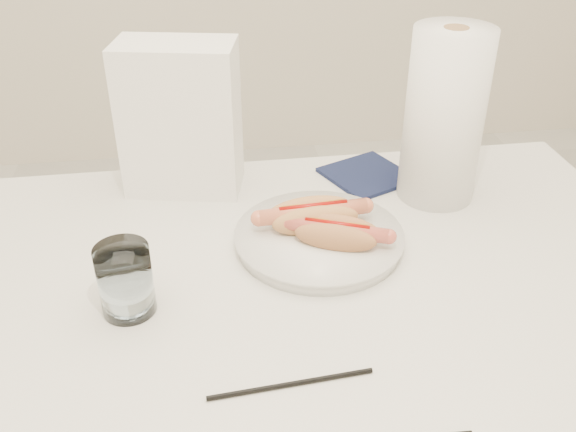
{
  "coord_description": "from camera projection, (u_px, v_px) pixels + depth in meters",
  "views": [
    {
      "loc": [
        -0.08,
        -0.68,
        1.3
      ],
      "look_at": [
        0.03,
        0.08,
        0.82
      ],
      "focal_mm": 39.9,
      "sensor_mm": 36.0,
      "label": 1
    }
  ],
  "objects": [
    {
      "name": "plate",
      "position": [
        319.0,
        240.0,
        0.96
      ],
      "size": [
        0.3,
        0.3,
        0.02
      ],
      "primitive_type": "cylinder",
      "rotation": [
        0.0,
        0.0,
        -0.28
      ],
      "color": "white",
      "rests_on": "table"
    },
    {
      "name": "napkin_box",
      "position": [
        180.0,
        119.0,
        1.06
      ],
      "size": [
        0.21,
        0.14,
        0.25
      ],
      "primitive_type": "cube",
      "rotation": [
        0.0,
        0.0,
        -0.21
      ],
      "color": "white",
      "rests_on": "table"
    },
    {
      "name": "table",
      "position": [
        274.0,
        327.0,
        0.9
      ],
      "size": [
        1.2,
        0.8,
        0.75
      ],
      "color": "silver",
      "rests_on": "ground"
    },
    {
      "name": "hotdog_right",
      "position": [
        337.0,
        233.0,
        0.92
      ],
      "size": [
        0.15,
        0.1,
        0.04
      ],
      "rotation": [
        0.0,
        0.0,
        -0.4
      ],
      "color": "#BE7B4A",
      "rests_on": "plate"
    },
    {
      "name": "navy_napkin",
      "position": [
        367.0,
        175.0,
        1.15
      ],
      "size": [
        0.18,
        0.18,
        0.01
      ],
      "primitive_type": "cube",
      "rotation": [
        0.0,
        0.0,
        0.41
      ],
      "color": "#111837",
      "rests_on": "table"
    },
    {
      "name": "hotdog_left",
      "position": [
        313.0,
        216.0,
        0.96
      ],
      "size": [
        0.17,
        0.07,
        0.05
      ],
      "rotation": [
        0.0,
        0.0,
        0.07
      ],
      "color": "tan",
      "rests_on": "plate"
    },
    {
      "name": "water_glass",
      "position": [
        125.0,
        280.0,
        0.82
      ],
      "size": [
        0.07,
        0.07,
        0.1
      ],
      "primitive_type": "cylinder",
      "color": "white",
      "rests_on": "table"
    },
    {
      "name": "paper_towel_roll",
      "position": [
        444.0,
        117.0,
        1.03
      ],
      "size": [
        0.13,
        0.13,
        0.29
      ],
      "primitive_type": "cylinder",
      "rotation": [
        0.0,
        0.0,
        0.04
      ],
      "color": "white",
      "rests_on": "table"
    },
    {
      "name": "chopstick_near",
      "position": [
        291.0,
        384.0,
        0.73
      ],
      "size": [
        0.19,
        0.02,
        0.01
      ],
      "primitive_type": "cylinder",
      "rotation": [
        0.0,
        1.57,
        0.08
      ],
      "color": "black",
      "rests_on": "table"
    }
  ]
}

